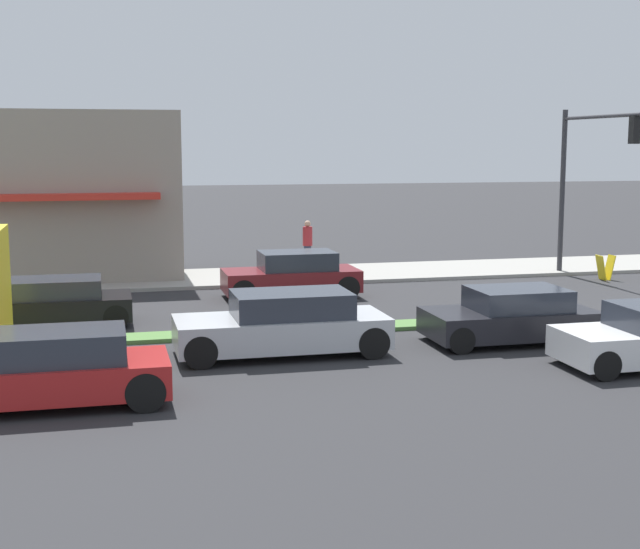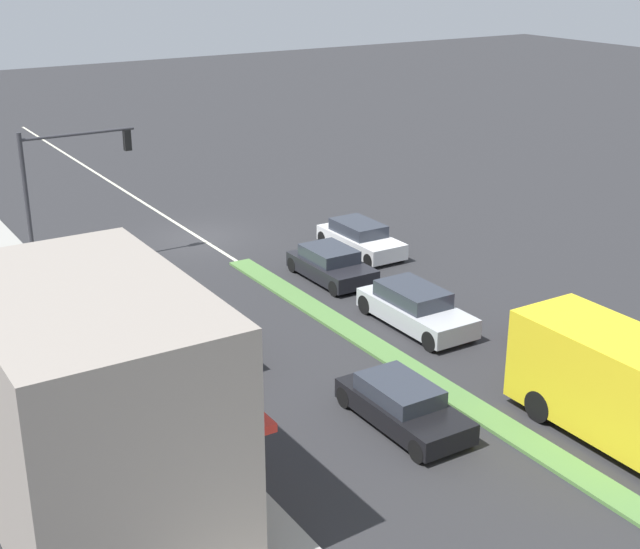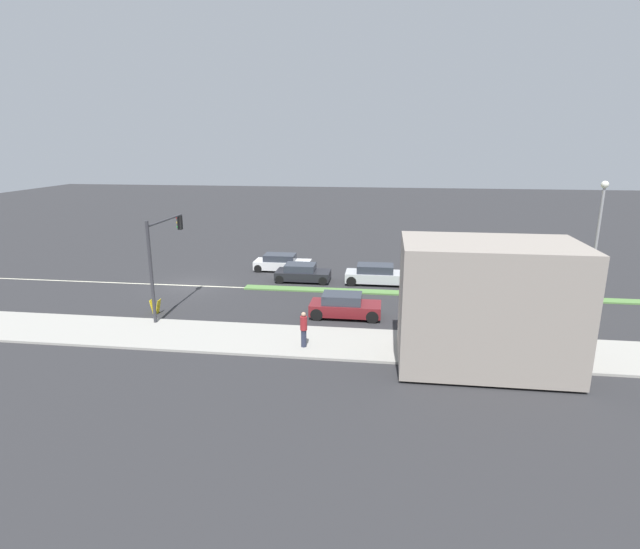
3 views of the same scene
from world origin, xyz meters
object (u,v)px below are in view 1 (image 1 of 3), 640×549
at_px(warning_aframe_sign, 605,267).
at_px(suv_black, 48,303).
at_px(pedestrian, 308,244).
at_px(sedan_dark, 511,316).
at_px(sedan_silver, 284,325).
at_px(traffic_signal_main, 585,164).
at_px(sedan_maroon, 292,275).
at_px(hatchback_red, 49,370).

bearing_deg(warning_aframe_sign, suv_black, 101.60).
height_order(pedestrian, sedan_dark, pedestrian).
height_order(sedan_silver, suv_black, sedan_silver).
height_order(suv_black, sedan_dark, sedan_dark).
xyz_separation_m(traffic_signal_main, suv_black, (-3.92, 17.04, -3.31)).
bearing_deg(warning_aframe_sign, sedan_maroon, 94.46).
relative_size(traffic_signal_main, sedan_dark, 1.45).
xyz_separation_m(traffic_signal_main, warning_aframe_sign, (-0.27, -0.76, -3.47)).
xyz_separation_m(pedestrian, suv_black, (-7.61, 8.41, -0.46)).
relative_size(warning_aframe_sign, hatchback_red, 0.20).
height_order(pedestrian, warning_aframe_sign, pedestrian).
xyz_separation_m(pedestrian, hatchback_red, (-14.81, 8.00, -0.40)).
height_order(hatchback_red, sedan_maroon, sedan_maroon).
distance_m(hatchback_red, sedan_silver, 5.49).
height_order(hatchback_red, suv_black, hatchback_red).
bearing_deg(sedan_maroon, pedestrian, -18.00).
distance_m(warning_aframe_sign, sedan_silver, 15.02).
bearing_deg(sedan_maroon, warning_aframe_sign, -85.54).
height_order(hatchback_red, sedan_dark, hatchback_red).
bearing_deg(pedestrian, hatchback_red, 151.63).
relative_size(hatchback_red, sedan_silver, 0.92).
distance_m(warning_aframe_sign, sedan_dark, 10.88).
distance_m(pedestrian, warning_aframe_sign, 10.21).
bearing_deg(sedan_dark, traffic_signal_main, -38.20).
height_order(pedestrian, sedan_maroon, pedestrian).
bearing_deg(traffic_signal_main, warning_aframe_sign, -109.52).
bearing_deg(warning_aframe_sign, traffic_signal_main, 70.48).
relative_size(pedestrian, suv_black, 0.42).
xyz_separation_m(hatchback_red, sedan_maroon, (10.00, -6.43, 0.02)).
bearing_deg(hatchback_red, sedan_dark, -74.48).
distance_m(hatchback_red, sedan_dark, 10.46).
bearing_deg(sedan_silver, traffic_signal_main, -55.04).
distance_m(pedestrian, sedan_maroon, 5.07).
distance_m(traffic_signal_main, sedan_maroon, 10.76).
height_order(warning_aframe_sign, sedan_dark, sedan_dark).
relative_size(hatchback_red, sedan_maroon, 1.05).
distance_m(traffic_signal_main, pedestrian, 9.81).
distance_m(pedestrian, suv_black, 11.35).
xyz_separation_m(sedan_silver, suv_black, (4.40, 5.14, -0.08)).
relative_size(sedan_silver, sedan_dark, 1.18).
relative_size(pedestrian, sedan_dark, 0.45).
distance_m(pedestrian, sedan_silver, 12.45).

